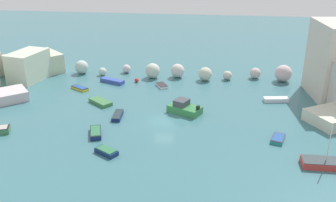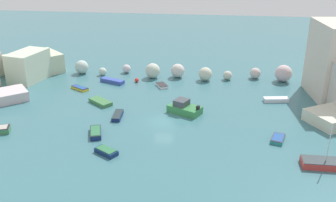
{
  "view_description": "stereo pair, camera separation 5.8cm",
  "coord_description": "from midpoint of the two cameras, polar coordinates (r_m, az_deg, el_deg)",
  "views": [
    {
      "loc": [
        6.18,
        -43.71,
        21.1
      ],
      "look_at": [
        0.0,
        4.42,
        1.0
      ],
      "focal_mm": 40.74,
      "sensor_mm": 36.0,
      "label": 1
    },
    {
      "loc": [
        6.23,
        -43.7,
        21.1
      ],
      "look_at": [
        0.0,
        4.42,
        1.0
      ],
      "focal_mm": 40.74,
      "sensor_mm": 36.0,
      "label": 2
    }
  ],
  "objects": [
    {
      "name": "cove_water",
      "position": [
        48.93,
        -0.69,
        -3.05
      ],
      "size": [
        160.0,
        160.0,
        0.0
      ],
      "primitive_type": "plane",
      "color": "#3C7079",
      "rests_on": "ground"
    },
    {
      "name": "rock_breakwater",
      "position": [
        64.39,
        3.76,
        4.4
      ],
      "size": [
        39.77,
        4.18,
        2.77
      ],
      "color": "silver",
      "rests_on": "ground"
    },
    {
      "name": "channel_buoy",
      "position": [
        62.83,
        -4.74,
        3.13
      ],
      "size": [
        0.68,
        0.68,
        0.68
      ],
      "primitive_type": "sphere",
      "color": "red",
      "rests_on": "cove_water"
    },
    {
      "name": "moored_boat_0",
      "position": [
        51.2,
        2.41,
        -1.05
      ],
      "size": [
        4.94,
        4.05,
        1.78
      ],
      "rotation": [
        0.0,
        0.0,
        2.68
      ],
      "color": "#358346",
      "rests_on": "cove_water"
    },
    {
      "name": "moored_boat_1",
      "position": [
        46.25,
        -10.8,
        -4.64
      ],
      "size": [
        2.16,
        3.36,
        0.6
      ],
      "rotation": [
        0.0,
        0.0,
        5.02
      ],
      "color": "navy",
      "rests_on": "cove_water"
    },
    {
      "name": "moored_boat_2",
      "position": [
        54.99,
        -10.09,
        -0.13
      ],
      "size": [
        3.85,
        3.51,
        0.52
      ],
      "rotation": [
        0.0,
        0.0,
        2.47
      ],
      "color": "#407D47",
      "rests_on": "cove_water"
    },
    {
      "name": "moored_boat_3",
      "position": [
        42.47,
        22.48,
        -8.6
      ],
      "size": [
        4.78,
        1.88,
        4.59
      ],
      "rotation": [
        0.0,
        0.0,
        6.28
      ],
      "color": "#C23833",
      "rests_on": "cove_water"
    },
    {
      "name": "moored_boat_4",
      "position": [
        57.06,
        15.82,
        0.21
      ],
      "size": [
        3.67,
        1.7,
        0.58
      ],
      "rotation": [
        0.0,
        0.0,
        0.16
      ],
      "color": "white",
      "rests_on": "cove_water"
    },
    {
      "name": "moored_boat_5",
      "position": [
        46.01,
        16.09,
        -5.42
      ],
      "size": [
        2.05,
        2.79,
        0.46
      ],
      "rotation": [
        0.0,
        0.0,
        4.41
      ],
      "color": "teal",
      "rests_on": "cove_water"
    },
    {
      "name": "moored_boat_6",
      "position": [
        60.64,
        -0.96,
        2.35
      ],
      "size": [
        2.29,
        2.74,
        0.43
      ],
      "rotation": [
        0.0,
        0.0,
        2.08
      ],
      "color": "white",
      "rests_on": "cove_water"
    },
    {
      "name": "moored_boat_8",
      "position": [
        42.12,
        -9.24,
        -7.46
      ],
      "size": [
        2.86,
        2.43,
        0.57
      ],
      "rotation": [
        0.0,
        0.0,
        2.59
      ],
      "color": "navy",
      "rests_on": "cove_water"
    },
    {
      "name": "moored_boat_9",
      "position": [
        61.01,
        -13.1,
        1.89
      ],
      "size": [
        3.16,
        2.5,
        0.44
      ],
      "rotation": [
        0.0,
        0.0,
        2.59
      ],
      "color": "yellow",
      "rests_on": "cove_water"
    },
    {
      "name": "moored_boat_10",
      "position": [
        63.07,
        -8.36,
        3.0
      ],
      "size": [
        4.3,
        2.64,
        0.6
      ],
      "rotation": [
        0.0,
        0.0,
        5.89
      ],
      "color": "#3851AF",
      "rests_on": "cove_water"
    },
    {
      "name": "moored_boat_11",
      "position": [
        50.37,
        -7.58,
        -2.16
      ],
      "size": [
        1.28,
        3.23,
        0.52
      ],
      "rotation": [
        0.0,
        0.0,
        1.64
      ],
      "color": "navy",
      "rests_on": "cove_water"
    }
  ]
}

